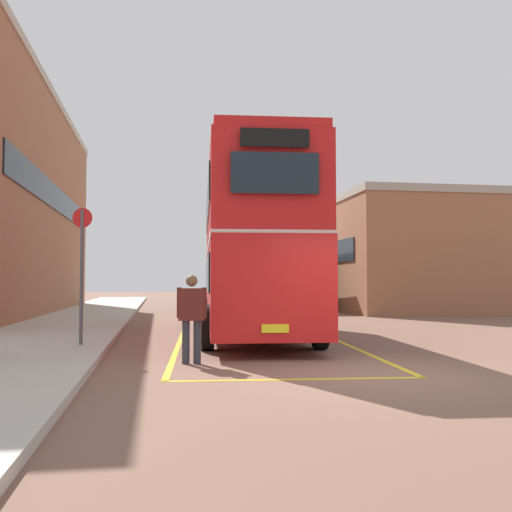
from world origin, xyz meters
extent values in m
plane|color=brown|center=(0.00, 14.40, 0.00)|extent=(135.60, 135.60, 0.00)
cube|color=#B2ADA3|center=(-6.50, 16.80, 0.07)|extent=(4.00, 57.60, 0.14)
cube|color=#19232D|center=(-8.07, 18.43, 5.34)|extent=(0.06, 17.79, 1.10)
cube|color=#9E6647|center=(9.83, 21.96, 2.77)|extent=(8.66, 13.20, 5.53)
cube|color=#232D38|center=(5.47, 21.96, 3.04)|extent=(0.06, 10.04, 1.10)
cube|color=#A89E8E|center=(9.83, 21.96, 5.71)|extent=(8.78, 13.32, 0.36)
cylinder|color=black|center=(-1.88, 10.40, 0.50)|extent=(0.35, 1.02, 1.00)
cylinder|color=black|center=(0.63, 10.22, 0.50)|extent=(0.35, 1.02, 1.00)
cylinder|color=black|center=(-2.34, 3.96, 0.50)|extent=(0.35, 1.02, 1.00)
cylinder|color=black|center=(0.17, 3.78, 0.50)|extent=(0.35, 1.02, 1.00)
cube|color=red|center=(-0.86, 7.09, 1.40)|extent=(3.18, 10.56, 2.10)
cube|color=red|center=(-0.86, 7.09, 3.50)|extent=(3.17, 10.35, 2.10)
cube|color=red|center=(-0.86, 7.09, 4.65)|extent=(3.06, 10.24, 0.20)
cube|color=silver|center=(-0.86, 7.09, 2.45)|extent=(3.21, 10.46, 0.14)
cube|color=#19232D|center=(-2.09, 7.18, 1.70)|extent=(0.65, 8.52, 0.84)
cube|color=#19232D|center=(-2.09, 7.18, 3.60)|extent=(0.65, 8.52, 0.84)
cube|color=#19232D|center=(0.38, 7.00, 1.70)|extent=(0.65, 8.52, 0.84)
cube|color=#19232D|center=(0.38, 7.00, 3.60)|extent=(0.65, 8.52, 0.84)
cube|color=#19232D|center=(-1.23, 1.88, 3.60)|extent=(1.70, 0.16, 0.80)
cube|color=black|center=(-1.23, 1.88, 4.28)|extent=(1.34, 0.14, 0.36)
cube|color=#19232D|center=(-0.48, 12.30, 1.80)|extent=(1.95, 0.18, 1.00)
cube|color=yellow|center=(-1.23, 1.88, 0.63)|extent=(0.52, 0.07, 0.16)
cylinder|color=black|center=(2.03, 25.52, 0.46)|extent=(0.29, 0.93, 0.92)
cylinder|color=black|center=(4.46, 25.59, 0.46)|extent=(0.29, 0.93, 0.92)
cylinder|color=black|center=(2.17, 20.52, 0.46)|extent=(0.29, 0.93, 0.92)
cylinder|color=black|center=(4.60, 20.59, 0.46)|extent=(0.29, 0.93, 0.92)
cube|color=#1E512D|center=(3.31, 23.05, 1.60)|extent=(2.59, 8.40, 2.60)
cube|color=silver|center=(3.31, 23.05, 2.96)|extent=(2.44, 8.06, 0.12)
cube|color=#19232D|center=(2.12, 23.02, 1.95)|extent=(0.22, 6.67, 0.96)
cube|color=#19232D|center=(4.51, 23.09, 1.95)|extent=(0.22, 6.67, 0.96)
cube|color=#19232D|center=(3.20, 27.24, 1.90)|extent=(1.88, 0.09, 1.10)
cylinder|color=#2D2D38|center=(-2.71, 1.86, 0.40)|extent=(0.14, 0.14, 0.80)
cylinder|color=#2D2D38|center=(-2.91, 1.90, 0.40)|extent=(0.14, 0.14, 0.80)
cube|color=#591E19|center=(-2.81, 1.88, 1.10)|extent=(0.50, 0.30, 0.60)
cylinder|color=#591E19|center=(-2.58, 1.84, 1.13)|extent=(0.09, 0.09, 0.57)
cylinder|color=#591E19|center=(-3.04, 1.92, 1.13)|extent=(0.09, 0.09, 0.57)
sphere|color=brown|center=(-2.81, 1.86, 1.53)|extent=(0.22, 0.22, 0.22)
cylinder|color=#4C4C51|center=(-5.10, 4.33, 1.62)|extent=(0.08, 0.08, 2.97)
cylinder|color=red|center=(-5.10, 4.33, 2.93)|extent=(0.44, 0.13, 0.44)
cube|color=gold|center=(-2.87, 6.20, 0.00)|extent=(1.02, 12.39, 0.01)
cube|color=gold|center=(1.16, 5.90, 0.00)|extent=(1.02, 12.39, 0.01)
cube|color=gold|center=(-1.31, -0.14, 0.00)|extent=(4.15, 0.42, 0.01)
camera|label=1|loc=(-3.42, -9.11, 1.51)|focal=41.40mm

